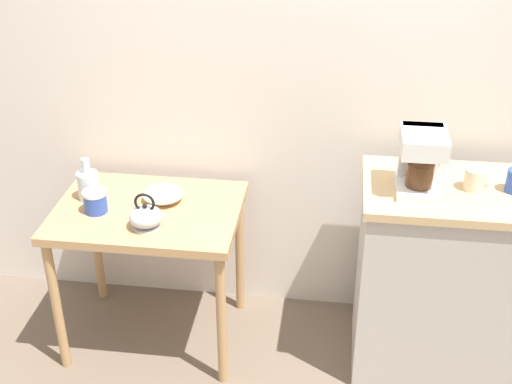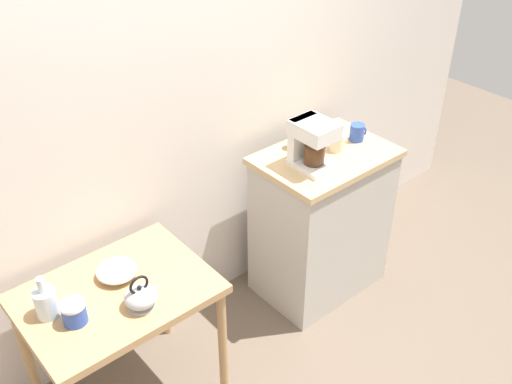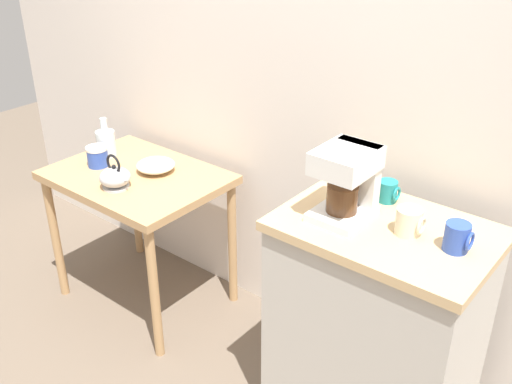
{
  "view_description": "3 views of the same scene",
  "coord_description": "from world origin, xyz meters",
  "px_view_note": "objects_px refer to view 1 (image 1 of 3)",
  "views": [
    {
      "loc": [
        0.13,
        -2.51,
        2.29
      ],
      "look_at": [
        -0.19,
        -0.03,
        0.89
      ],
      "focal_mm": 48.07,
      "sensor_mm": 36.0,
      "label": 1
    },
    {
      "loc": [
        -1.47,
        -1.83,
        2.55
      ],
      "look_at": [
        0.08,
        -0.01,
        0.95
      ],
      "focal_mm": 41.85,
      "sensor_mm": 36.0,
      "label": 2
    },
    {
      "loc": [
        1.37,
        -1.6,
        1.97
      ],
      "look_at": [
        0.06,
        0.04,
        0.87
      ],
      "focal_mm": 41.44,
      "sensor_mm": 36.0,
      "label": 3
    }
  ],
  "objects_px": {
    "bowl_stoneware": "(163,194)",
    "glass_carafe_vase": "(88,185)",
    "mug_dark_teal": "(431,160)",
    "coffee_maker": "(421,157)",
    "mug_small_cream": "(475,179)",
    "canister_enamel": "(95,201)",
    "teakettle": "(146,217)"
  },
  "relations": [
    {
      "from": "canister_enamel",
      "to": "teakettle",
      "type": "bearing_deg",
      "value": -20.96
    },
    {
      "from": "glass_carafe_vase",
      "to": "teakettle",
      "type": "bearing_deg",
      "value": -32.53
    },
    {
      "from": "teakettle",
      "to": "coffee_maker",
      "type": "height_order",
      "value": "coffee_maker"
    },
    {
      "from": "coffee_maker",
      "to": "mug_dark_teal",
      "type": "relative_size",
      "value": 3.21
    },
    {
      "from": "teakettle",
      "to": "mug_dark_teal",
      "type": "relative_size",
      "value": 2.16
    },
    {
      "from": "bowl_stoneware",
      "to": "glass_carafe_vase",
      "type": "height_order",
      "value": "glass_carafe_vase"
    },
    {
      "from": "bowl_stoneware",
      "to": "mug_dark_teal",
      "type": "bearing_deg",
      "value": 4.48
    },
    {
      "from": "glass_carafe_vase",
      "to": "mug_small_cream",
      "type": "xyz_separation_m",
      "value": [
        1.68,
        -0.05,
        0.17
      ]
    },
    {
      "from": "glass_carafe_vase",
      "to": "canister_enamel",
      "type": "xyz_separation_m",
      "value": [
        0.07,
        -0.11,
        -0.02
      ]
    },
    {
      "from": "bowl_stoneware",
      "to": "glass_carafe_vase",
      "type": "relative_size",
      "value": 0.93
    },
    {
      "from": "teakettle",
      "to": "coffee_maker",
      "type": "distance_m",
      "value": 1.16
    },
    {
      "from": "canister_enamel",
      "to": "mug_dark_teal",
      "type": "relative_size",
      "value": 1.3
    },
    {
      "from": "glass_carafe_vase",
      "to": "coffee_maker",
      "type": "distance_m",
      "value": 1.47
    },
    {
      "from": "teakettle",
      "to": "mug_small_cream",
      "type": "distance_m",
      "value": 1.37
    },
    {
      "from": "glass_carafe_vase",
      "to": "mug_dark_teal",
      "type": "xyz_separation_m",
      "value": [
        1.51,
        0.12,
        0.16
      ]
    },
    {
      "from": "bowl_stoneware",
      "to": "coffee_maker",
      "type": "height_order",
      "value": "coffee_maker"
    },
    {
      "from": "glass_carafe_vase",
      "to": "coffee_maker",
      "type": "xyz_separation_m",
      "value": [
        1.45,
        -0.07,
        0.26
      ]
    },
    {
      "from": "coffee_maker",
      "to": "mug_small_cream",
      "type": "xyz_separation_m",
      "value": [
        0.23,
        0.02,
        -0.09
      ]
    },
    {
      "from": "canister_enamel",
      "to": "mug_dark_teal",
      "type": "xyz_separation_m",
      "value": [
        1.45,
        0.23,
        0.18
      ]
    },
    {
      "from": "teakettle",
      "to": "mug_small_cream",
      "type": "relative_size",
      "value": 1.86
    },
    {
      "from": "teakettle",
      "to": "canister_enamel",
      "type": "distance_m",
      "value": 0.28
    },
    {
      "from": "mug_small_cream",
      "to": "mug_dark_teal",
      "type": "xyz_separation_m",
      "value": [
        -0.16,
        0.17,
        -0.01
      ]
    },
    {
      "from": "canister_enamel",
      "to": "coffee_maker",
      "type": "xyz_separation_m",
      "value": [
        1.38,
        0.04,
        0.29
      ]
    },
    {
      "from": "canister_enamel",
      "to": "coffee_maker",
      "type": "relative_size",
      "value": 0.4
    },
    {
      "from": "bowl_stoneware",
      "to": "glass_carafe_vase",
      "type": "bearing_deg",
      "value": -175.79
    },
    {
      "from": "canister_enamel",
      "to": "mug_small_cream",
      "type": "xyz_separation_m",
      "value": [
        1.61,
        0.06,
        0.19
      ]
    },
    {
      "from": "glass_carafe_vase",
      "to": "coffee_maker",
      "type": "bearing_deg",
      "value": -2.69
    },
    {
      "from": "glass_carafe_vase",
      "to": "mug_dark_teal",
      "type": "relative_size",
      "value": 2.49
    },
    {
      "from": "bowl_stoneware",
      "to": "mug_small_cream",
      "type": "distance_m",
      "value": 1.36
    },
    {
      "from": "glass_carafe_vase",
      "to": "mug_dark_teal",
      "type": "height_order",
      "value": "mug_dark_teal"
    },
    {
      "from": "canister_enamel",
      "to": "coffee_maker",
      "type": "distance_m",
      "value": 1.41
    },
    {
      "from": "glass_carafe_vase",
      "to": "canister_enamel",
      "type": "height_order",
      "value": "glass_carafe_vase"
    }
  ]
}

